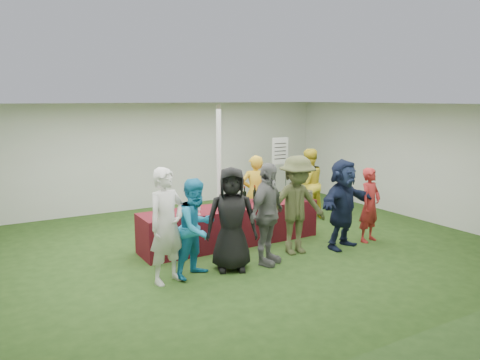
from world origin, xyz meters
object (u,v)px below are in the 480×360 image
dump_bucket (306,195)px  staff_back (308,184)px  staff_pourer (255,193)px  customer_0 (167,226)px  customer_4 (297,205)px  customer_3 (267,214)px  customer_5 (343,204)px  serving_table (231,225)px  customer_1 (196,228)px  customer_2 (231,219)px  wine_list_sign (280,156)px  customer_6 (370,205)px

dump_bucket → staff_back: (0.86, 1.02, -0.01)m
staff_pourer → customer_0: size_ratio=0.91×
customer_4 → staff_pourer: bearing=88.7°
customer_3 → customer_5: (1.73, 0.03, -0.03)m
serving_table → customer_5: customer_5 is taller
customer_1 → customer_3: customer_3 is taller
customer_2 → customer_3: bearing=18.4°
wine_list_sign → customer_4: customer_4 is taller
customer_0 → customer_6: size_ratio=1.22×
staff_pourer → customer_5: customer_5 is taller
customer_4 → customer_2: bearing=-170.5°
wine_list_sign → customer_4: 3.94m
customer_1 → customer_6: customer_1 is taller
customer_6 → customer_2: bearing=166.8°
staff_pourer → customer_6: (1.53, -1.84, -0.08)m
staff_pourer → staff_back: staff_back is taller
customer_1 → customer_4: (2.04, 0.08, 0.11)m
staff_pourer → dump_bucket: bearing=154.2°
customer_1 → customer_6: 3.74m
customer_0 → serving_table: bearing=15.1°
wine_list_sign → customer_5: size_ratio=1.06×
staff_back → customer_3: (-2.53, -2.09, 0.05)m
wine_list_sign → staff_back: size_ratio=1.08×
customer_4 → dump_bucket: bearing=48.7°
wine_list_sign → customer_1: wine_list_sign is taller
staff_pourer → serving_table: bearing=55.9°
customer_3 → customer_2: bearing=145.3°
staff_pourer → customer_0: bearing=56.2°
customer_2 → customer_6: 3.13m
dump_bucket → customer_5: 1.05m
dump_bucket → customer_0: customer_0 is taller
staff_back → customer_2: (-3.19, -2.02, 0.03)m
customer_1 → customer_2: customer_2 is taller
serving_table → wine_list_sign: size_ratio=2.00×
customer_5 → customer_2: bearing=164.8°
wine_list_sign → customer_6: wine_list_sign is taller
serving_table → customer_2: bearing=-118.8°
customer_1 → customer_5: (3.00, -0.08, 0.06)m
staff_pourer → customer_1: 2.84m
customer_2 → customer_6: size_ratio=1.17×
staff_pourer → customer_4: bearing=106.9°
dump_bucket → customer_6: customer_6 is taller
customer_1 → customer_6: bearing=-23.7°
staff_pourer → customer_5: (0.79, -1.87, 0.04)m
customer_5 → wine_list_sign: bearing=59.6°
staff_back → customer_1: staff_back is taller
customer_3 → serving_table: bearing=60.4°
staff_back → staff_pourer: bearing=9.9°
dump_bucket → customer_5: customer_5 is taller
serving_table → dump_bucket: dump_bucket is taller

